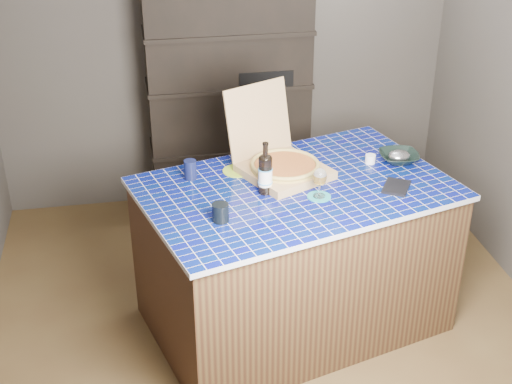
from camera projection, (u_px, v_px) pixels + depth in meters
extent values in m
plane|color=brown|center=(267.00, 321.00, 4.51)|extent=(3.50, 3.50, 0.00)
plane|color=#45423C|center=(224.00, 48.00, 5.43)|extent=(3.50, 0.00, 3.50)
plane|color=#45423C|center=(369.00, 350.00, 2.40)|extent=(3.50, 0.00, 3.50)
cube|color=black|center=(229.00, 101.00, 5.40)|extent=(1.20, 0.40, 1.80)
cube|color=black|center=(262.00, 73.00, 5.29)|extent=(0.40, 0.32, 0.12)
cube|color=#4C381E|center=(294.00, 258.00, 4.30)|extent=(1.92, 1.48, 0.92)
cube|color=#051852|center=(296.00, 189.00, 4.08)|extent=(1.97, 1.53, 0.03)
cube|color=tan|center=(285.00, 172.00, 4.18)|extent=(0.59, 0.59, 0.05)
cube|color=tan|center=(258.00, 120.00, 4.26)|extent=(0.44, 0.28, 0.43)
cylinder|color=#AF9649|center=(285.00, 167.00, 4.17)|extent=(0.41, 0.41, 0.01)
cylinder|color=maroon|center=(285.00, 165.00, 4.16)|extent=(0.36, 0.36, 0.01)
torus|color=#AF9649|center=(285.00, 164.00, 4.16)|extent=(0.41, 0.41, 0.02)
cylinder|color=black|center=(265.00, 176.00, 3.95)|extent=(0.08, 0.08, 0.21)
ellipsoid|color=black|center=(265.00, 158.00, 3.90)|extent=(0.08, 0.08, 0.04)
cylinder|color=black|center=(265.00, 150.00, 3.88)|extent=(0.03, 0.03, 0.09)
cylinder|color=white|center=(265.00, 177.00, 3.96)|extent=(0.08, 0.08, 0.10)
cylinder|color=#409BDB|center=(265.00, 182.00, 3.97)|extent=(0.08, 0.08, 0.01)
cylinder|color=#409BDB|center=(265.00, 169.00, 3.93)|extent=(0.08, 0.08, 0.01)
cylinder|color=teal|center=(319.00, 197.00, 3.96)|extent=(0.13, 0.13, 0.01)
cylinder|color=white|center=(319.00, 196.00, 3.95)|extent=(0.07, 0.07, 0.00)
cylinder|color=white|center=(319.00, 190.00, 3.93)|extent=(0.01, 0.01, 0.07)
ellipsoid|color=white|center=(320.00, 177.00, 3.90)|extent=(0.08, 0.08, 0.10)
cylinder|color=#C08B1E|center=(320.00, 178.00, 3.90)|extent=(0.06, 0.06, 0.05)
cylinder|color=white|center=(320.00, 174.00, 3.89)|extent=(0.07, 0.07, 0.02)
cylinder|color=black|center=(220.00, 212.00, 3.71)|extent=(0.09, 0.09, 0.10)
cube|color=black|center=(396.00, 187.00, 4.05)|extent=(0.21, 0.23, 0.02)
imported|color=black|center=(399.00, 157.00, 4.34)|extent=(0.26, 0.26, 0.06)
ellipsoid|color=#AEB1B9|center=(399.00, 156.00, 4.34)|extent=(0.14, 0.11, 0.06)
cylinder|color=white|center=(370.00, 159.00, 4.33)|extent=(0.06, 0.06, 0.05)
cylinder|color=#0E1334|center=(190.00, 170.00, 4.13)|extent=(0.07, 0.07, 0.12)
cylinder|color=#94C029|center=(238.00, 171.00, 4.24)|extent=(0.18, 0.18, 0.01)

